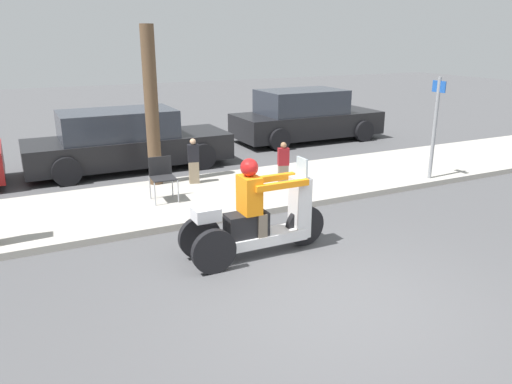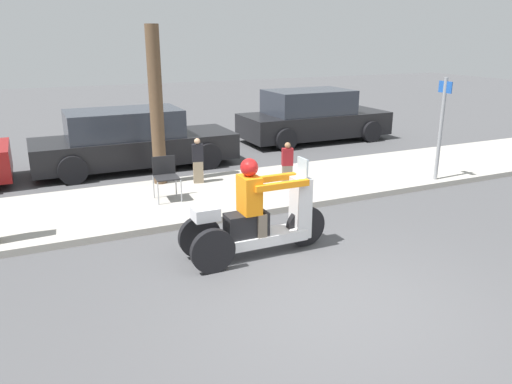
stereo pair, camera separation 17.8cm
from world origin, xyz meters
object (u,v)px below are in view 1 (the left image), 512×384
at_px(spectator_far_back, 194,162).
at_px(parked_car_lot_center, 126,141).
at_px(spectator_mid_group, 283,165).
at_px(folding_chair_curbside, 162,174).
at_px(parked_car_lot_left, 305,117).
at_px(motorcycle_trike, 255,221).
at_px(tree_trunk, 152,107).
at_px(street_sign, 435,124).

distance_m(spectator_far_back, parked_car_lot_center, 2.47).
bearing_deg(spectator_mid_group, folding_chair_curbside, 174.00).
height_order(folding_chair_curbside, parked_car_lot_left, parked_car_lot_left).
xyz_separation_m(spectator_mid_group, parked_car_lot_center, (-2.51, 3.35, 0.11)).
relative_size(motorcycle_trike, parked_car_lot_left, 0.50).
bearing_deg(tree_trunk, spectator_far_back, -24.52).
bearing_deg(parked_car_lot_center, parked_car_lot_left, 10.34).
height_order(motorcycle_trike, folding_chair_curbside, motorcycle_trike).
bearing_deg(motorcycle_trike, tree_trunk, 95.90).
xyz_separation_m(motorcycle_trike, spectator_far_back, (0.33, 3.64, 0.04)).
height_order(folding_chair_curbside, parked_car_lot_center, parked_car_lot_center).
distance_m(spectator_mid_group, folding_chair_curbside, 2.52).
distance_m(motorcycle_trike, parked_car_lot_left, 8.68).
relative_size(spectator_mid_group, folding_chair_curbside, 1.15).
bearing_deg(spectator_far_back, parked_car_lot_left, 34.65).
bearing_deg(folding_chair_curbside, spectator_far_back, 40.84).
bearing_deg(spectator_far_back, folding_chair_curbside, -139.16).
xyz_separation_m(spectator_mid_group, parked_car_lot_left, (3.24, 4.39, 0.16)).
distance_m(folding_chair_curbside, tree_trunk, 1.60).
distance_m(motorcycle_trike, street_sign, 5.47).
xyz_separation_m(spectator_far_back, folding_chair_curbside, (-0.92, -0.79, 0.04)).
relative_size(spectator_far_back, parked_car_lot_center, 0.20).
distance_m(motorcycle_trike, parked_car_lot_center, 5.96).
height_order(parked_car_lot_left, tree_trunk, tree_trunk).
xyz_separation_m(folding_chair_curbside, street_sign, (5.73, -1.16, 0.69)).
bearing_deg(parked_car_lot_left, street_sign, -90.18).
bearing_deg(motorcycle_trike, spectator_mid_group, 53.39).
xyz_separation_m(spectator_far_back, street_sign, (4.82, -1.95, 0.73)).
xyz_separation_m(spectator_far_back, parked_car_lot_center, (-0.92, 2.29, 0.10)).
bearing_deg(street_sign, motorcycle_trike, -161.81).
relative_size(spectator_far_back, tree_trunk, 0.30).
bearing_deg(street_sign, folding_chair_curbside, 168.59).
bearing_deg(spectator_far_back, parked_car_lot_center, 111.89).
bearing_deg(spectator_far_back, spectator_mid_group, -33.56).
relative_size(spectator_mid_group, parked_car_lot_center, 0.19).
distance_m(motorcycle_trike, spectator_mid_group, 3.22).
xyz_separation_m(parked_car_lot_left, street_sign, (-0.02, -5.29, 0.58)).
height_order(motorcycle_trike, spectator_mid_group, motorcycle_trike).
height_order(parked_car_lot_center, street_sign, street_sign).
height_order(spectator_far_back, street_sign, street_sign).
bearing_deg(spectator_mid_group, parked_car_lot_left, 53.57).
xyz_separation_m(motorcycle_trike, parked_car_lot_center, (-0.59, 5.93, 0.14)).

